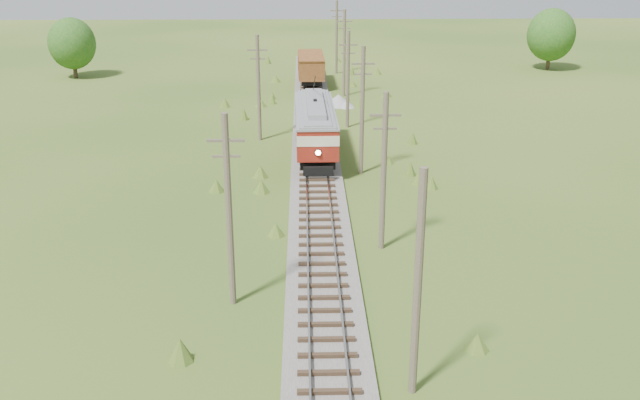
{
  "coord_description": "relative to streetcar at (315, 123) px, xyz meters",
  "views": [
    {
      "loc": [
        -0.87,
        -17.34,
        16.02
      ],
      "look_at": [
        0.0,
        19.61,
        2.22
      ],
      "focal_mm": 40.0,
      "sensor_mm": 36.0,
      "label": 1
    }
  ],
  "objects": [
    {
      "name": "utility_pole_l_b",
      "position": [
        -4.5,
        4.96,
        1.76
      ],
      "size": [
        1.6,
        0.3,
        8.6
      ],
      "color": "brown",
      "rests_on": "ground"
    },
    {
      "name": "utility_pole_l_a",
      "position": [
        -4.2,
        -23.04,
        1.96
      ],
      "size": [
        1.6,
        0.3,
        9.0
      ],
      "color": "brown",
      "rests_on": "ground"
    },
    {
      "name": "utility_pole_r_4",
      "position": [
        3.0,
        8.96,
        1.65
      ],
      "size": [
        1.6,
        0.3,
        8.4
      ],
      "color": "brown",
      "rests_on": "ground"
    },
    {
      "name": "railbed_main",
      "position": [
        -0.0,
        -1.04,
        -2.48
      ],
      "size": [
        3.6,
        96.0,
        0.57
      ],
      "color": "#605B54",
      "rests_on": "ground"
    },
    {
      "name": "streetcar",
      "position": [
        0.0,
        0.0,
        0.0
      ],
      "size": [
        3.11,
        12.66,
        5.76
      ],
      "rotation": [
        0.0,
        0.0,
        0.01
      ],
      "color": "black",
      "rests_on": "ground"
    },
    {
      "name": "utility_pole_r_5",
      "position": [
        3.4,
        21.96,
        1.91
      ],
      "size": [
        1.6,
        0.3,
        8.9
      ],
      "color": "brown",
      "rests_on": "ground"
    },
    {
      "name": "gravel_pile",
      "position": [
        2.73,
        17.38,
        -2.15
      ],
      "size": [
        3.05,
        3.24,
        1.11
      ],
      "color": "gray",
      "rests_on": "ground"
    },
    {
      "name": "utility_pole_r_1",
      "position": [
        3.1,
        -30.04,
        1.73
      ],
      "size": [
        0.3,
        0.3,
        8.8
      ],
      "color": "brown",
      "rests_on": "ground"
    },
    {
      "name": "tree_mid_a",
      "position": [
        -28.0,
        32.96,
        1.35
      ],
      "size": [
        5.46,
        5.46,
        7.03
      ],
      "color": "#38281C",
      "rests_on": "ground"
    },
    {
      "name": "utility_pole_r_2",
      "position": [
        3.3,
        -17.04,
        1.76
      ],
      "size": [
        1.6,
        0.3,
        8.6
      ],
      "color": "brown",
      "rests_on": "ground"
    },
    {
      "name": "gondola",
      "position": [
        -0.0,
        27.77,
        -0.56
      ],
      "size": [
        2.97,
        8.69,
        2.87
      ],
      "rotation": [
        0.0,
        0.0,
        0.02
      ],
      "color": "black",
      "rests_on": "ground"
    },
    {
      "name": "utility_pole_r_3",
      "position": [
        3.2,
        -4.04,
        1.96
      ],
      "size": [
        1.6,
        0.3,
        9.0
      ],
      "color": "brown",
      "rests_on": "ground"
    },
    {
      "name": "utility_pole_r_6",
      "position": [
        3.2,
        34.96,
        1.81
      ],
      "size": [
        1.6,
        0.3,
        8.7
      ],
      "color": "brown",
      "rests_on": "ground"
    },
    {
      "name": "tree_mid_b",
      "position": [
        30.0,
        36.96,
        1.66
      ],
      "size": [
        5.88,
        5.88,
        7.57
      ],
      "color": "#38281C",
      "rests_on": "ground"
    }
  ]
}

